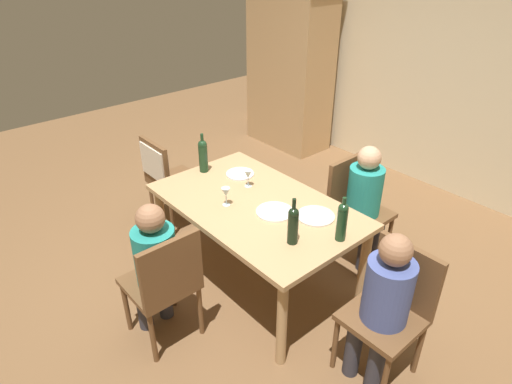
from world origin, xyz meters
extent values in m
plane|color=brown|center=(0.00, 0.00, 0.00)|extent=(10.00, 10.00, 0.00)
cube|color=beige|center=(0.00, 2.70, 1.35)|extent=(6.40, 0.12, 2.70)
cube|color=tan|center=(-1.92, 2.25, 1.05)|extent=(1.10, 0.56, 2.10)
cube|color=tan|center=(0.00, 0.00, 0.73)|extent=(1.64, 1.00, 0.04)
cylinder|color=tan|center=(-0.75, -0.43, 0.36)|extent=(0.07, 0.07, 0.71)
cylinder|color=tan|center=(0.75, -0.43, 0.36)|extent=(0.07, 0.07, 0.71)
cylinder|color=tan|center=(-0.75, 0.43, 0.36)|extent=(0.07, 0.07, 0.71)
cylinder|color=tan|center=(0.75, 0.43, 0.36)|extent=(0.07, 0.07, 0.71)
cylinder|color=brown|center=(1.39, -0.19, 0.22)|extent=(0.04, 0.04, 0.44)
cylinder|color=brown|center=(1.01, -0.19, 0.22)|extent=(0.04, 0.04, 0.44)
cylinder|color=brown|center=(1.39, 0.19, 0.22)|extent=(0.04, 0.04, 0.44)
cylinder|color=brown|center=(1.01, 0.19, 0.22)|extent=(0.04, 0.04, 0.44)
cube|color=brown|center=(1.20, 0.00, 0.46)|extent=(0.44, 0.44, 0.04)
cube|color=brown|center=(1.20, 0.20, 0.70)|extent=(0.44, 0.04, 0.44)
cylinder|color=brown|center=(-0.19, -1.07, 0.22)|extent=(0.04, 0.04, 0.44)
cylinder|color=brown|center=(-0.19, -0.69, 0.22)|extent=(0.04, 0.04, 0.44)
cylinder|color=brown|center=(0.19, -1.07, 0.22)|extent=(0.04, 0.04, 0.44)
cylinder|color=brown|center=(0.19, -0.69, 0.22)|extent=(0.04, 0.04, 0.44)
cube|color=brown|center=(0.00, -0.88, 0.46)|extent=(0.44, 0.44, 0.04)
cube|color=brown|center=(0.20, -0.88, 0.70)|extent=(0.04, 0.44, 0.44)
cylinder|color=brown|center=(0.56, 1.07, 0.22)|extent=(0.04, 0.04, 0.44)
cylinder|color=brown|center=(0.56, 0.69, 0.22)|extent=(0.04, 0.04, 0.44)
cylinder|color=brown|center=(0.18, 1.07, 0.22)|extent=(0.04, 0.04, 0.44)
cylinder|color=brown|center=(0.18, 0.69, 0.22)|extent=(0.04, 0.04, 0.44)
cube|color=brown|center=(0.37, 0.88, 0.46)|extent=(0.44, 0.44, 0.04)
cube|color=brown|center=(0.17, 0.88, 0.70)|extent=(0.04, 0.44, 0.44)
cylinder|color=brown|center=(-1.39, 0.19, 0.22)|extent=(0.04, 0.04, 0.44)
cylinder|color=brown|center=(-1.01, 0.19, 0.22)|extent=(0.04, 0.04, 0.44)
cylinder|color=brown|center=(-1.39, -0.19, 0.22)|extent=(0.04, 0.04, 0.44)
cylinder|color=brown|center=(-1.01, -0.19, 0.22)|extent=(0.04, 0.04, 0.44)
cube|color=brown|center=(-1.20, 0.00, 0.46)|extent=(0.44, 0.44, 0.04)
cube|color=brown|center=(-1.20, -0.20, 0.70)|extent=(0.44, 0.04, 0.44)
cube|color=beige|center=(-1.20, -0.20, 0.72)|extent=(0.40, 0.07, 0.31)
cylinder|color=#33333D|center=(1.29, -0.13, 0.23)|extent=(0.11, 0.11, 0.46)
cylinder|color=#33333D|center=(1.11, -0.13, 0.23)|extent=(0.11, 0.11, 0.46)
cylinder|color=#475699|center=(1.20, 0.00, 0.68)|extent=(0.29, 0.29, 0.44)
sphere|color=#996B4C|center=(1.20, 0.00, 1.00)|extent=(0.19, 0.19, 0.19)
cylinder|color=#33333D|center=(-0.13, -0.96, 0.23)|extent=(0.10, 0.10, 0.46)
cylinder|color=#33333D|center=(-0.13, -0.79, 0.23)|extent=(0.10, 0.10, 0.46)
cylinder|color=teal|center=(0.00, -0.88, 0.68)|extent=(0.28, 0.28, 0.44)
sphere|color=#996B4C|center=(0.00, -0.88, 0.99)|extent=(0.19, 0.19, 0.19)
cylinder|color=#33333D|center=(0.50, 0.97, 0.23)|extent=(0.11, 0.11, 0.46)
cylinder|color=#33333D|center=(0.50, 0.79, 0.23)|extent=(0.11, 0.11, 0.46)
cylinder|color=teal|center=(0.37, 0.88, 0.68)|extent=(0.29, 0.29, 0.44)
sphere|color=tan|center=(0.37, 0.88, 1.00)|extent=(0.19, 0.19, 0.19)
cylinder|color=#19381E|center=(-0.71, 0.01, 0.87)|extent=(0.08, 0.08, 0.24)
sphere|color=#19381E|center=(-0.71, 0.01, 1.00)|extent=(0.08, 0.08, 0.08)
cylinder|color=#19381E|center=(-0.71, 0.01, 1.06)|extent=(0.03, 0.03, 0.09)
cylinder|color=black|center=(0.54, -0.14, 0.86)|extent=(0.07, 0.07, 0.22)
sphere|color=black|center=(0.54, -0.14, 0.98)|extent=(0.07, 0.07, 0.07)
cylinder|color=black|center=(0.54, -0.14, 1.04)|extent=(0.03, 0.03, 0.10)
cylinder|color=#19381E|center=(0.72, 0.13, 0.87)|extent=(0.07, 0.07, 0.23)
sphere|color=#19381E|center=(0.72, 0.13, 1.00)|extent=(0.07, 0.07, 0.07)
cylinder|color=#19381E|center=(0.72, 0.13, 1.04)|extent=(0.03, 0.03, 0.07)
cylinder|color=silver|center=(-0.24, 0.13, 0.75)|extent=(0.06, 0.06, 0.00)
cylinder|color=silver|center=(-0.24, 0.13, 0.79)|extent=(0.01, 0.01, 0.07)
cone|color=silver|center=(-0.24, 0.13, 0.86)|extent=(0.07, 0.07, 0.07)
cylinder|color=silver|center=(-0.13, -0.19, 0.75)|extent=(0.06, 0.06, 0.00)
cylinder|color=silver|center=(-0.13, -0.19, 0.79)|extent=(0.01, 0.01, 0.07)
cone|color=silver|center=(-0.13, -0.19, 0.86)|extent=(0.07, 0.07, 0.07)
cylinder|color=silver|center=(0.43, 0.21, 0.76)|extent=(0.28, 0.28, 0.01)
cylinder|color=white|center=(-0.45, 0.21, 0.76)|extent=(0.24, 0.24, 0.01)
cylinder|color=white|center=(0.19, 0.02, 0.76)|extent=(0.28, 0.28, 0.01)
cube|color=brown|center=(-1.20, 0.35, 0.11)|extent=(0.29, 0.14, 0.22)
camera|label=1|loc=(2.18, -1.89, 2.51)|focal=30.84mm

